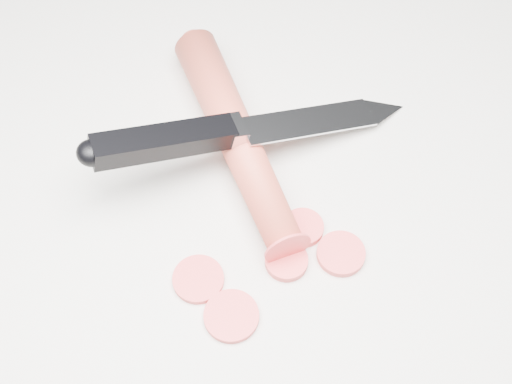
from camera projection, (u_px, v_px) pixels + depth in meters
ground at (223, 213)px, 0.57m from camera, size 2.40×2.40×0.00m
carrot at (237, 138)px, 0.58m from camera, size 0.10×0.22×0.03m
carrot_slice_0 at (286, 261)px, 0.54m from camera, size 0.03×0.03×0.01m
carrot_slice_1 at (198, 279)px, 0.53m from camera, size 0.04×0.04×0.01m
carrot_slice_2 at (303, 228)px, 0.56m from camera, size 0.03×0.03×0.01m
carrot_slice_3 at (231, 316)px, 0.52m from camera, size 0.04×0.04×0.01m
carrot_slice_4 at (341, 254)px, 0.54m from camera, size 0.04×0.04×0.01m
kitchen_knife at (254, 124)px, 0.56m from camera, size 0.28×0.11×0.08m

